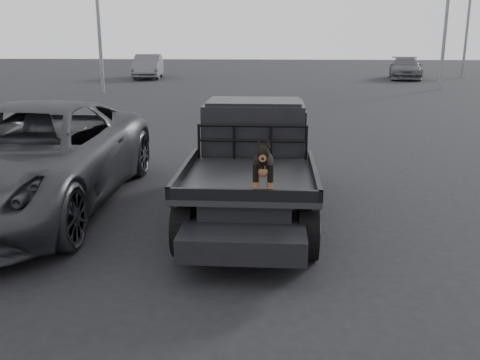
# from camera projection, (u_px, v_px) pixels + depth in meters

# --- Properties ---
(ground) EXTENTS (120.00, 120.00, 0.00)m
(ground) POSITION_uv_depth(u_px,v_px,m) (242.00, 246.00, 7.58)
(ground) COLOR black
(ground) RESTS_ON ground
(flatbed_ute) EXTENTS (2.00, 5.40, 0.92)m
(flatbed_ute) POSITION_uv_depth(u_px,v_px,m) (251.00, 189.00, 8.74)
(flatbed_ute) COLOR black
(flatbed_ute) RESTS_ON ground
(ute_cab) EXTENTS (1.72, 1.30, 0.88)m
(ute_cab) POSITION_uv_depth(u_px,v_px,m) (254.00, 125.00, 9.42)
(ute_cab) COLOR black
(ute_cab) RESTS_ON flatbed_ute
(headache_rack) EXTENTS (1.80, 0.08, 0.55)m
(headache_rack) POSITION_uv_depth(u_px,v_px,m) (252.00, 142.00, 8.74)
(headache_rack) COLOR black
(headache_rack) RESTS_ON flatbed_ute
(dog) EXTENTS (0.32, 0.60, 0.74)m
(dog) POSITION_uv_depth(u_px,v_px,m) (263.00, 167.00, 6.70)
(dog) COLOR black
(dog) RESTS_ON flatbed_ute
(parked_suv) EXTENTS (3.04, 6.44, 1.78)m
(parked_suv) POSITION_uv_depth(u_px,v_px,m) (28.00, 158.00, 9.01)
(parked_suv) COLOR #303136
(parked_suv) RESTS_ON ground
(distant_car_a) EXTENTS (2.31, 5.08, 1.62)m
(distant_car_a) POSITION_uv_depth(u_px,v_px,m) (148.00, 66.00, 36.72)
(distant_car_a) COLOR #545359
(distant_car_a) RESTS_ON ground
(distant_car_b) EXTENTS (2.84, 5.25, 1.44)m
(distant_car_b) POSITION_uv_depth(u_px,v_px,m) (405.00, 68.00, 36.19)
(distant_car_b) COLOR #4E4D53
(distant_car_b) RESTS_ON ground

